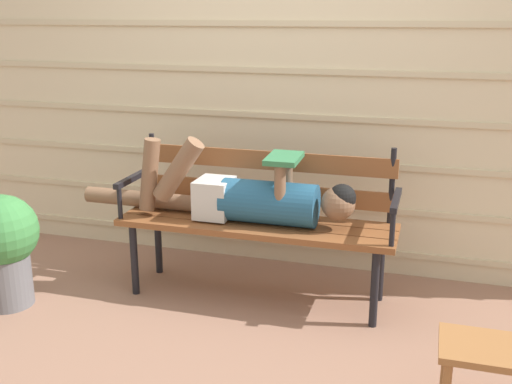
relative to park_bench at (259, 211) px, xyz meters
name	(u,v)px	position (x,y,z in m)	size (l,w,h in m)	color
ground_plane	(251,304)	(0.00, -0.17, -0.52)	(12.00, 12.00, 0.00)	#936B56
house_siding	(283,93)	(0.00, 0.54, 0.63)	(4.67, 0.08, 2.29)	beige
park_bench	(259,211)	(0.00, 0.00, 0.00)	(1.61, 0.44, 0.91)	brown
reclining_person	(246,196)	(-0.06, -0.07, 0.10)	(1.70, 0.25, 0.49)	#23567A
footstool	(490,361)	(1.24, -0.90, -0.24)	(0.41, 0.30, 0.34)	#9E6638
potted_plant	(3,243)	(-1.35, -0.57, -0.14)	(0.41, 0.41, 0.66)	slate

